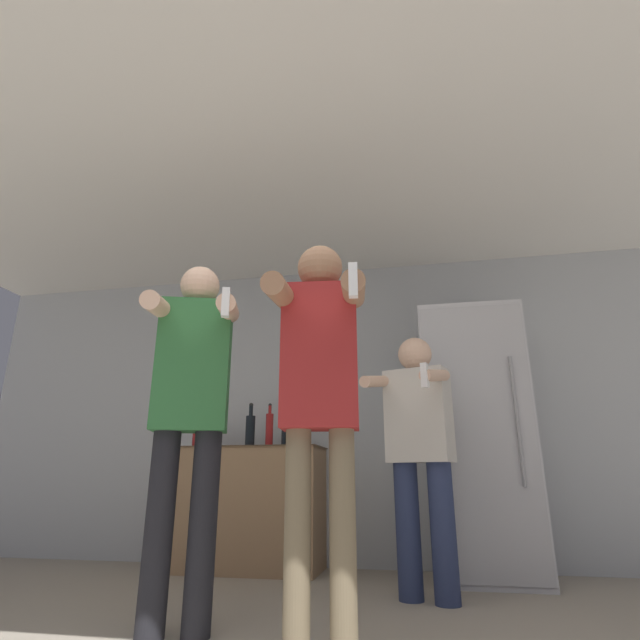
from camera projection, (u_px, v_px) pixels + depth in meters
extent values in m
cube|color=#B2B7BC|center=(346.00, 407.00, 4.35)|extent=(7.00, 0.06, 2.55)
cube|color=silver|center=(308.00, 174.00, 3.26)|extent=(7.00, 3.64, 0.05)
cube|color=silver|center=(476.00, 439.00, 3.71)|extent=(0.75, 0.69, 1.92)
cube|color=#B6B6BB|center=(481.00, 435.00, 3.39)|extent=(0.72, 0.01, 1.84)
cylinder|color=#99999E|center=(517.00, 419.00, 3.35)|extent=(0.02, 0.02, 0.86)
cube|color=#997551|center=(248.00, 508.00, 3.95)|extent=(1.16, 0.54, 0.92)
cube|color=brown|center=(251.00, 448.00, 4.10)|extent=(1.19, 0.57, 0.01)
cylinder|color=maroon|center=(269.00, 430.00, 4.03)|extent=(0.06, 0.06, 0.26)
cylinder|color=maroon|center=(270.00, 409.00, 4.08)|extent=(0.03, 0.03, 0.07)
sphere|color=black|center=(270.00, 405.00, 4.09)|extent=(0.03, 0.03, 0.03)
cylinder|color=#194723|center=(302.00, 434.00, 3.97)|extent=(0.08, 0.08, 0.18)
cylinder|color=#194723|center=(302.00, 419.00, 4.01)|extent=(0.03, 0.03, 0.06)
sphere|color=silver|center=(302.00, 415.00, 4.01)|extent=(0.03, 0.03, 0.03)
cylinder|color=maroon|center=(197.00, 437.00, 4.13)|extent=(0.07, 0.07, 0.17)
cylinder|color=maroon|center=(198.00, 422.00, 4.17)|extent=(0.02, 0.02, 0.07)
sphere|color=black|center=(198.00, 418.00, 4.18)|extent=(0.03, 0.03, 0.03)
cylinder|color=black|center=(250.00, 431.00, 4.06)|extent=(0.08, 0.08, 0.24)
cylinder|color=black|center=(251.00, 410.00, 4.11)|extent=(0.03, 0.03, 0.09)
sphere|color=black|center=(251.00, 405.00, 4.12)|extent=(0.04, 0.04, 0.04)
cylinder|color=black|center=(285.00, 436.00, 3.99)|extent=(0.07, 0.07, 0.16)
cylinder|color=black|center=(286.00, 420.00, 4.03)|extent=(0.02, 0.02, 0.09)
sphere|color=#B29933|center=(286.00, 415.00, 4.04)|extent=(0.03, 0.03, 0.03)
cylinder|color=#75664C|center=(297.00, 538.00, 2.04)|extent=(0.11, 0.11, 0.88)
cylinder|color=#75664C|center=(343.00, 539.00, 2.03)|extent=(0.11, 0.11, 0.88)
cube|color=maroon|center=(320.00, 356.00, 2.27)|extent=(0.36, 0.24, 0.66)
sphere|color=#9E7051|center=(320.00, 268.00, 2.41)|extent=(0.22, 0.22, 0.22)
cylinder|color=#9E7051|center=(280.00, 292.00, 2.18)|extent=(0.14, 0.41, 0.17)
cylinder|color=#9E7051|center=(354.00, 290.00, 2.15)|extent=(0.14, 0.41, 0.17)
cube|color=white|center=(353.00, 280.00, 1.96)|extent=(0.04, 0.04, 0.14)
cylinder|color=black|center=(159.00, 529.00, 2.32)|extent=(0.13, 0.13, 0.89)
cylinder|color=black|center=(203.00, 529.00, 2.34)|extent=(0.13, 0.13, 0.89)
cube|color=#2D6B38|center=(194.00, 365.00, 2.57)|extent=(0.41, 0.30, 0.67)
sphere|color=beige|center=(200.00, 286.00, 2.70)|extent=(0.21, 0.21, 0.21)
cylinder|color=beige|center=(158.00, 306.00, 2.45)|extent=(0.20, 0.39, 0.16)
cylinder|color=beige|center=(228.00, 309.00, 2.49)|extent=(0.20, 0.39, 0.16)
cube|color=white|center=(226.00, 302.00, 2.31)|extent=(0.05, 0.05, 0.14)
cylinder|color=navy|center=(408.00, 529.00, 3.00)|extent=(0.15, 0.15, 0.77)
cylinder|color=navy|center=(443.00, 531.00, 2.89)|extent=(0.15, 0.15, 0.77)
cube|color=beige|center=(418.00, 415.00, 3.15)|extent=(0.43, 0.32, 0.58)
sphere|color=beige|center=(415.00, 354.00, 3.27)|extent=(0.22, 0.22, 0.22)
cylinder|color=beige|center=(378.00, 381.00, 3.14)|extent=(0.20, 0.41, 0.14)
cylinder|color=beige|center=(435.00, 375.00, 2.96)|extent=(0.20, 0.41, 0.14)
cube|color=white|center=(425.00, 375.00, 2.79)|extent=(0.05, 0.05, 0.14)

